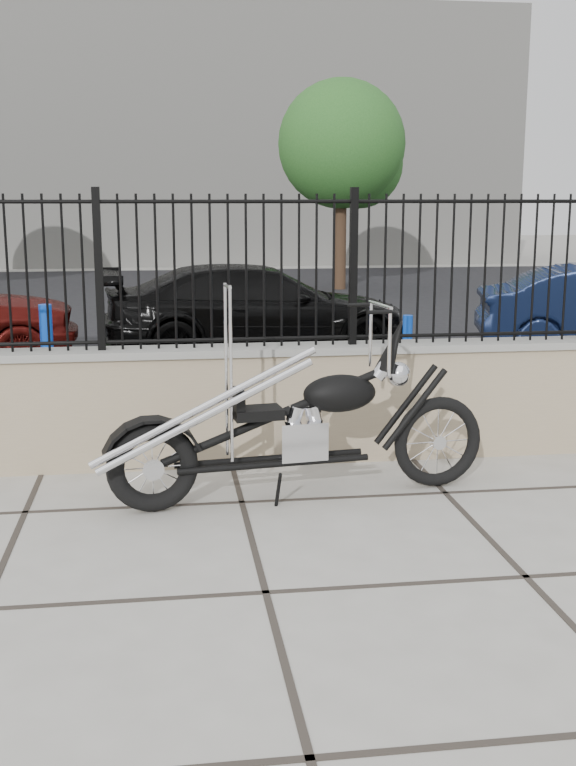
# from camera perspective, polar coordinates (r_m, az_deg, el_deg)

# --- Properties ---
(ground_plane) EXTENTS (90.00, 90.00, 0.00)m
(ground_plane) POSITION_cam_1_polar(r_m,az_deg,el_deg) (5.05, -1.43, -13.21)
(ground_plane) COLOR #99968E
(ground_plane) RESTS_ON ground
(parking_lot) EXTENTS (30.00, 30.00, 0.00)m
(parking_lot) POSITION_cam_1_polar(r_m,az_deg,el_deg) (17.19, -6.19, 4.55)
(parking_lot) COLOR black
(parking_lot) RESTS_ON ground
(retaining_wall) EXTENTS (14.00, 0.36, 0.96)m
(retaining_wall) POSITION_cam_1_polar(r_m,az_deg,el_deg) (7.26, -3.69, -1.43)
(retaining_wall) COLOR gray
(retaining_wall) RESTS_ON ground_plane
(iron_fence) EXTENTS (14.00, 0.08, 1.20)m
(iron_fence) POSITION_cam_1_polar(r_m,az_deg,el_deg) (7.10, -3.81, 7.09)
(iron_fence) COLOR black
(iron_fence) RESTS_ON retaining_wall
(background_building) EXTENTS (22.00, 6.00, 8.00)m
(background_building) POSITION_cam_1_polar(r_m,az_deg,el_deg) (31.11, -7.23, 15.10)
(background_building) COLOR beige
(background_building) RESTS_ON ground_plane
(chopper_motorcycle) EXTENTS (2.68, 0.79, 1.59)m
(chopper_motorcycle) POSITION_cam_1_polar(r_m,az_deg,el_deg) (6.29, 0.38, -0.55)
(chopper_motorcycle) COLOR black
(chopper_motorcycle) RESTS_ON ground_plane
(car_black) EXTENTS (4.37, 2.04, 1.23)m
(car_black) POSITION_cam_1_polar(r_m,az_deg,el_deg) (12.37, -1.91, 4.70)
(car_black) COLOR black
(car_black) RESTS_ON parking_lot
(bollard_a) EXTENTS (0.17, 0.17, 1.08)m
(bollard_a) POSITION_cam_1_polar(r_m,az_deg,el_deg) (9.42, -15.05, 1.60)
(bollard_a) COLOR #0E33D3
(bollard_a) RESTS_ON ground_plane
(bollard_b) EXTENTS (0.14, 0.14, 0.88)m
(bollard_b) POSITION_cam_1_polar(r_m,az_deg,el_deg) (9.83, 7.58, 1.74)
(bollard_b) COLOR blue
(bollard_b) RESTS_ON ground_plane
(tree_right) EXTENTS (2.93, 2.93, 4.94)m
(tree_right) POSITION_cam_1_polar(r_m,az_deg,el_deg) (21.28, 3.42, 15.30)
(tree_right) COLOR #382619
(tree_right) RESTS_ON ground_plane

